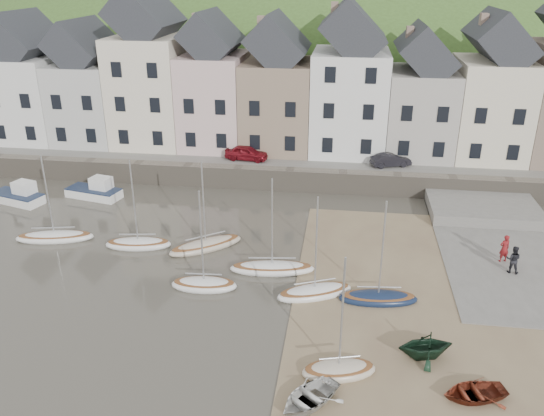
# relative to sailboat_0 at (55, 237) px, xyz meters

# --- Properties ---
(ground) EXTENTS (160.00, 160.00, 0.00)m
(ground) POSITION_rel_sailboat_0_xyz_m (14.92, -5.33, -0.26)
(ground) COLOR #474237
(ground) RESTS_ON ground
(quay_land) EXTENTS (90.00, 30.00, 1.50)m
(quay_land) POSITION_rel_sailboat_0_xyz_m (14.92, 26.67, 0.49)
(quay_land) COLOR #3D5B24
(quay_land) RESTS_ON ground
(quay_street) EXTENTS (70.00, 7.00, 0.10)m
(quay_street) POSITION_rel_sailboat_0_xyz_m (14.92, 15.17, 1.29)
(quay_street) COLOR slate
(quay_street) RESTS_ON quay_land
(seawall) EXTENTS (70.00, 1.20, 1.80)m
(seawall) POSITION_rel_sailboat_0_xyz_m (14.92, 11.67, 0.64)
(seawall) COLOR slate
(seawall) RESTS_ON ground
(beach) EXTENTS (18.00, 26.00, 0.06)m
(beach) POSITION_rel_sailboat_0_xyz_m (25.92, -5.33, -0.23)
(beach) COLOR #786249
(beach) RESTS_ON ground
(slipway) EXTENTS (8.00, 18.00, 0.12)m
(slipway) POSITION_rel_sailboat_0_xyz_m (29.92, 2.67, -0.20)
(slipway) COLOR slate
(slipway) RESTS_ON ground
(hillside) EXTENTS (134.40, 84.00, 84.00)m
(hillside) POSITION_rel_sailboat_0_xyz_m (9.93, 54.66, -18.25)
(hillside) COLOR #3D5B24
(hillside) RESTS_ON ground
(townhouse_terrace) EXTENTS (61.05, 8.00, 13.93)m
(townhouse_terrace) POSITION_rel_sailboat_0_xyz_m (16.68, 18.67, 7.07)
(townhouse_terrace) COLOR silver
(townhouse_terrace) RESTS_ON quay_land
(sailboat_0) EXTENTS (5.46, 2.57, 6.32)m
(sailboat_0) POSITION_rel_sailboat_0_xyz_m (0.00, 0.00, 0.00)
(sailboat_0) COLOR white
(sailboat_0) RESTS_ON ground
(sailboat_1) EXTENTS (4.56, 2.12, 6.32)m
(sailboat_1) POSITION_rel_sailboat_0_xyz_m (6.03, -0.21, 0.00)
(sailboat_1) COLOR white
(sailboat_1) RESTS_ON ground
(sailboat_2) EXTENTS (5.01, 4.30, 6.32)m
(sailboat_2) POSITION_rel_sailboat_0_xyz_m (10.55, 0.19, 0.00)
(sailboat_2) COLOR beige
(sailboat_2) RESTS_ON ground
(sailboat_3) EXTENTS (3.95, 1.75, 6.32)m
(sailboat_3) POSITION_rel_sailboat_0_xyz_m (11.67, -4.67, 0.01)
(sailboat_3) COLOR white
(sailboat_3) RESTS_ON ground
(sailboat_4) EXTENTS (5.38, 2.16, 6.32)m
(sailboat_4) POSITION_rel_sailboat_0_xyz_m (15.33, -2.22, 0.00)
(sailboat_4) COLOR white
(sailboat_4) RESTS_ON ground
(sailboat_5) EXTENTS (4.53, 1.95, 6.32)m
(sailboat_5) POSITION_rel_sailboat_0_xyz_m (21.65, -4.73, 0.00)
(sailboat_5) COLOR #13213D
(sailboat_5) RESTS_ON ground
(sailboat_6) EXTENTS (4.69, 3.16, 6.32)m
(sailboat_6) POSITION_rel_sailboat_0_xyz_m (18.10, -4.61, 0.00)
(sailboat_6) COLOR white
(sailboat_6) RESTS_ON ground
(sailboat_7) EXTENTS (3.73, 2.35, 6.32)m
(sailboat_7) POSITION_rel_sailboat_0_xyz_m (19.64, -11.12, 0.01)
(sailboat_7) COLOR beige
(sailboat_7) RESTS_ON ground
(motorboat_0) EXTENTS (4.75, 2.92, 1.70)m
(motorboat_0) POSITION_rel_sailboat_0_xyz_m (-6.10, 5.95, 0.32)
(motorboat_0) COLOR white
(motorboat_0) RESTS_ON ground
(motorboat_2) EXTENTS (4.75, 2.68, 1.70)m
(motorboat_2) POSITION_rel_sailboat_0_xyz_m (-0.49, 7.75, 0.32)
(motorboat_2) COLOR white
(motorboat_2) RESTS_ON ground
(rowboat_white) EXTENTS (3.65, 3.77, 0.64)m
(rowboat_white) POSITION_rel_sailboat_0_xyz_m (18.42, -13.19, 0.12)
(rowboat_white) COLOR silver
(rowboat_white) RESTS_ON beach
(rowboat_green) EXTENTS (3.14, 2.88, 1.39)m
(rowboat_green) POSITION_rel_sailboat_0_xyz_m (23.66, -9.39, 0.50)
(rowboat_green) COLOR black
(rowboat_green) RESTS_ON beach
(rowboat_red) EXTENTS (3.29, 2.75, 0.59)m
(rowboat_red) POSITION_rel_sailboat_0_xyz_m (25.46, -11.88, 0.09)
(rowboat_red) COLOR maroon
(rowboat_red) RESTS_ON beach
(person_red) EXTENTS (0.77, 0.62, 1.82)m
(person_red) POSITION_rel_sailboat_0_xyz_m (29.59, 0.87, 0.77)
(person_red) COLOR maroon
(person_red) RESTS_ON slipway
(person_dark) EXTENTS (0.99, 0.86, 1.75)m
(person_dark) POSITION_rel_sailboat_0_xyz_m (29.79, -0.50, 0.74)
(person_dark) COLOR black
(person_dark) RESTS_ON slipway
(car_left) EXTENTS (3.91, 1.95, 1.28)m
(car_left) POSITION_rel_sailboat_0_xyz_m (10.80, 14.17, 1.98)
(car_left) COLOR maroon
(car_left) RESTS_ON quay_street
(car_right) EXTENTS (3.60, 2.23, 1.12)m
(car_right) POSITION_rel_sailboat_0_xyz_m (23.27, 14.17, 1.90)
(car_right) COLOR black
(car_right) RESTS_ON quay_street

